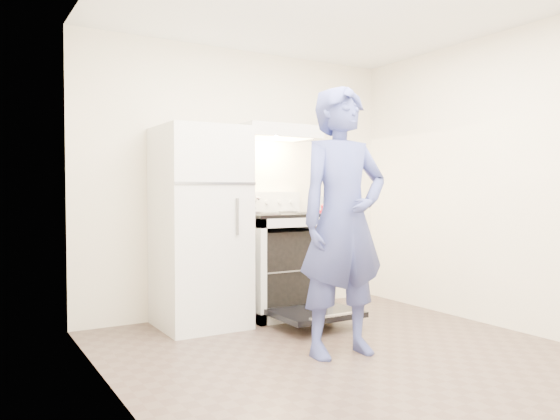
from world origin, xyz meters
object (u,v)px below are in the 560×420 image
at_px(refrigerator, 200,227).
at_px(dutch_oven, 338,214).
at_px(stove_body, 280,266).
at_px(tea_kettle, 247,198).
at_px(person, 343,221).

bearing_deg(refrigerator, dutch_oven, -49.47).
bearing_deg(stove_body, tea_kettle, 140.96).
distance_m(tea_kettle, dutch_oven, 1.17).
bearing_deg(stove_body, refrigerator, -178.23).
distance_m(tea_kettle, person, 1.51).
distance_m(person, dutch_oven, 0.43).
bearing_deg(person, dutch_oven, 61.87).
relative_size(stove_body, tea_kettle, 3.21).
xyz_separation_m(refrigerator, tea_kettle, (0.56, 0.22, 0.24)).
xyz_separation_m(person, dutch_oven, (0.23, 0.36, 0.03)).
xyz_separation_m(tea_kettle, person, (-0.01, -1.50, -0.15)).
bearing_deg(refrigerator, person, -66.56).
bearing_deg(refrigerator, tea_kettle, 21.65).
relative_size(refrigerator, person, 0.90).
distance_m(refrigerator, person, 1.40).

